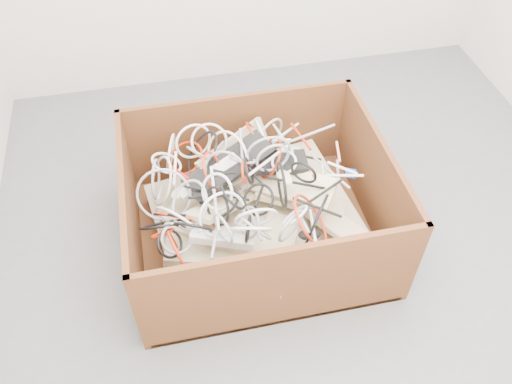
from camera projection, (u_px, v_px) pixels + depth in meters
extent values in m
plane|color=#515154|center=(314.00, 249.00, 2.50)|extent=(3.00, 3.00, 0.00)
cube|color=#432410|center=(257.00, 236.00, 2.54)|extent=(1.13, 0.95, 0.03)
cube|color=#432410|center=(238.00, 136.00, 2.67)|extent=(1.13, 0.02, 0.50)
cube|color=#432410|center=(282.00, 289.00, 2.05)|extent=(1.13, 0.03, 0.50)
cube|color=#432410|center=(374.00, 184.00, 2.44)|extent=(0.03, 0.90, 0.50)
cube|color=#432410|center=(132.00, 223.00, 2.28)|extent=(0.02, 0.90, 0.50)
cube|color=tan|center=(256.00, 223.00, 2.50)|extent=(1.00, 0.86, 0.18)
cube|color=tan|center=(239.00, 226.00, 2.38)|extent=(0.71, 0.64, 0.19)
cube|color=beige|center=(199.00, 196.00, 2.46)|extent=(0.39, 0.40, 0.11)
cube|color=beige|center=(299.00, 199.00, 2.41)|extent=(0.43, 0.26, 0.16)
cube|color=beige|center=(274.00, 252.00, 2.23)|extent=(0.32, 0.44, 0.05)
cube|color=beige|center=(214.00, 234.00, 2.27)|extent=(0.43, 0.35, 0.08)
cube|color=beige|center=(344.00, 229.00, 2.30)|extent=(0.32, 0.43, 0.13)
cube|color=beige|center=(234.00, 153.00, 2.50)|extent=(0.39, 0.30, 0.17)
cube|color=beige|center=(227.00, 202.00, 2.31)|extent=(0.40, 0.36, 0.21)
cube|color=beige|center=(289.00, 184.00, 2.31)|extent=(0.41, 0.38, 0.13)
cube|color=black|center=(260.00, 163.00, 2.34)|extent=(0.43, 0.20, 0.04)
cube|color=black|center=(229.00, 166.00, 2.31)|extent=(0.44, 0.31, 0.11)
ellipsoid|color=#BFBB9A|center=(180.00, 192.00, 2.29)|extent=(0.11, 0.10, 0.03)
ellipsoid|color=#BFBB9A|center=(294.00, 151.00, 2.44)|extent=(0.10, 0.11, 0.03)
ellipsoid|color=#BFBB9A|center=(222.00, 232.00, 2.19)|extent=(0.10, 0.07, 0.03)
ellipsoid|color=#BFBB9A|center=(284.00, 177.00, 2.21)|extent=(0.08, 0.11, 0.03)
ellipsoid|color=#BFBB9A|center=(221.00, 158.00, 2.36)|extent=(0.11, 0.09, 0.03)
ellipsoid|color=black|center=(310.00, 234.00, 2.18)|extent=(0.10, 0.07, 0.03)
cube|color=silver|center=(210.00, 177.00, 2.30)|extent=(0.30, 0.16, 0.12)
cube|color=silver|center=(222.00, 239.00, 2.13)|extent=(0.27, 0.11, 0.09)
cube|color=#0B3CAB|center=(351.00, 173.00, 2.35)|extent=(0.06, 0.05, 0.03)
torus|color=silver|center=(227.00, 158.00, 2.36)|extent=(0.23, 0.28, 0.33)
torus|color=black|center=(249.00, 171.00, 2.20)|extent=(0.07, 0.17, 0.16)
torus|color=#949499|center=(242.00, 159.00, 2.28)|extent=(0.16, 0.16, 0.08)
torus|color=silver|center=(256.00, 218.00, 2.08)|extent=(0.25, 0.10, 0.24)
torus|color=#AD210C|center=(270.00, 157.00, 2.34)|extent=(0.13, 0.28, 0.26)
torus|color=#949499|center=(249.00, 222.00, 2.13)|extent=(0.10, 0.19, 0.17)
torus|color=silver|center=(295.00, 216.00, 2.08)|extent=(0.16, 0.12, 0.14)
torus|color=silver|center=(171.00, 153.00, 2.43)|extent=(0.07, 0.25, 0.25)
torus|color=#949499|center=(255.00, 227.00, 2.08)|extent=(0.17, 0.16, 0.17)
torus|color=silver|center=(193.00, 141.00, 2.39)|extent=(0.23, 0.08, 0.23)
torus|color=#AD210C|center=(186.00, 158.00, 2.42)|extent=(0.18, 0.18, 0.12)
torus|color=#AD210C|center=(163.00, 234.00, 2.15)|extent=(0.12, 0.09, 0.11)
torus|color=black|center=(220.00, 203.00, 2.20)|extent=(0.24, 0.25, 0.10)
torus|color=#949499|center=(226.00, 174.00, 2.25)|extent=(0.24, 0.16, 0.26)
torus|color=silver|center=(181.00, 224.00, 2.19)|extent=(0.26, 0.26, 0.34)
torus|color=silver|center=(161.00, 181.00, 2.36)|extent=(0.12, 0.28, 0.26)
torus|color=#949499|center=(269.00, 153.00, 2.30)|extent=(0.29, 0.04, 0.29)
torus|color=black|center=(282.00, 185.00, 2.15)|extent=(0.03, 0.28, 0.28)
torus|color=#949499|center=(250.00, 149.00, 2.42)|extent=(0.27, 0.24, 0.16)
torus|color=black|center=(202.00, 153.00, 2.37)|extent=(0.21, 0.31, 0.24)
torus|color=black|center=(259.00, 200.00, 2.14)|extent=(0.16, 0.19, 0.12)
torus|color=#949499|center=(291.00, 226.00, 2.10)|extent=(0.18, 0.15, 0.23)
torus|color=silver|center=(284.00, 162.00, 2.29)|extent=(0.16, 0.15, 0.07)
torus|color=black|center=(193.00, 227.00, 2.11)|extent=(0.20, 0.12, 0.20)
torus|color=silver|center=(167.00, 163.00, 2.35)|extent=(0.17, 0.18, 0.08)
torus|color=#AD210C|center=(311.00, 221.00, 2.10)|extent=(0.21, 0.33, 0.27)
torus|color=black|center=(316.00, 220.00, 2.14)|extent=(0.20, 0.26, 0.32)
torus|color=#949499|center=(177.00, 238.00, 2.10)|extent=(0.19, 0.13, 0.15)
torus|color=silver|center=(263.00, 137.00, 2.46)|extent=(0.08, 0.27, 0.26)
torus|color=#949499|center=(197.00, 153.00, 2.40)|extent=(0.11, 0.14, 0.13)
torus|color=#AD210C|center=(179.00, 254.00, 2.10)|extent=(0.08, 0.29, 0.29)
torus|color=black|center=(170.00, 244.00, 2.12)|extent=(0.14, 0.16, 0.12)
torus|color=black|center=(233.00, 196.00, 2.09)|extent=(0.11, 0.16, 0.13)
torus|color=#949499|center=(266.00, 141.00, 2.49)|extent=(0.23, 0.22, 0.31)
torus|color=#949499|center=(223.00, 228.00, 2.04)|extent=(0.08, 0.16, 0.17)
torus|color=silver|center=(251.00, 229.00, 2.05)|extent=(0.23, 0.14, 0.20)
torus|color=silver|center=(222.00, 215.00, 2.08)|extent=(0.21, 0.13, 0.22)
torus|color=black|center=(248.00, 229.00, 2.07)|extent=(0.07, 0.16, 0.16)
torus|color=black|center=(166.00, 224.00, 2.18)|extent=(0.32, 0.23, 0.24)
torus|color=#949499|center=(189.00, 205.00, 2.13)|extent=(0.21, 0.29, 0.23)
torus|color=black|center=(304.00, 173.00, 2.20)|extent=(0.13, 0.13, 0.17)
torus|color=#949499|center=(164.00, 195.00, 2.24)|extent=(0.32, 0.15, 0.30)
torus|color=silver|center=(217.00, 192.00, 2.11)|extent=(0.17, 0.14, 0.18)
torus|color=#AD210C|center=(260.00, 139.00, 2.47)|extent=(0.17, 0.24, 0.19)
torus|color=#949499|center=(273.00, 158.00, 2.23)|extent=(0.21, 0.04, 0.21)
torus|color=#949499|center=(156.00, 179.00, 2.33)|extent=(0.05, 0.22, 0.22)
torus|color=black|center=(217.00, 206.00, 2.10)|extent=(0.12, 0.17, 0.19)
torus|color=#AD210C|center=(213.00, 171.00, 2.24)|extent=(0.11, 0.22, 0.22)
torus|color=#AD210C|center=(245.00, 172.00, 2.19)|extent=(0.06, 0.15, 0.15)
torus|color=silver|center=(209.00, 142.00, 2.41)|extent=(0.20, 0.13, 0.16)
cylinder|color=#949499|center=(241.00, 144.00, 2.33)|extent=(0.04, 0.17, 0.05)
cylinder|color=#949499|center=(215.00, 239.00, 2.07)|extent=(0.07, 0.18, 0.03)
cylinder|color=black|center=(254.00, 163.00, 2.32)|extent=(0.11, 0.20, 0.05)
cylinder|color=silver|center=(313.00, 226.00, 2.09)|extent=(0.06, 0.22, 0.07)
cylinder|color=#AD210C|center=(178.00, 171.00, 2.30)|extent=(0.09, 0.14, 0.04)
cylinder|color=black|center=(260.00, 195.00, 2.13)|extent=(0.08, 0.16, 0.06)
cylinder|color=#AD210C|center=(301.00, 136.00, 2.43)|extent=(0.05, 0.20, 0.02)
cylinder|color=silver|center=(345.00, 175.00, 2.28)|extent=(0.15, 0.08, 0.05)
cylinder|color=silver|center=(342.00, 168.00, 2.31)|extent=(0.12, 0.11, 0.02)
cylinder|color=silver|center=(309.00, 172.00, 2.32)|extent=(0.14, 0.13, 0.02)
cylinder|color=silver|center=(267.00, 141.00, 2.41)|extent=(0.21, 0.08, 0.04)
cylinder|color=black|center=(170.00, 215.00, 2.14)|extent=(0.13, 0.07, 0.04)
cylinder|color=#949499|center=(254.00, 223.00, 2.10)|extent=(0.04, 0.16, 0.04)
cylinder|color=#949499|center=(301.00, 217.00, 2.07)|extent=(0.02, 0.20, 0.07)
cylinder|color=silver|center=(338.00, 151.00, 2.54)|extent=(0.04, 0.14, 0.02)
cylinder|color=black|center=(248.00, 167.00, 2.25)|extent=(0.10, 0.18, 0.06)
cylinder|color=#949499|center=(324.00, 185.00, 2.27)|extent=(0.05, 0.18, 0.07)
cylinder|color=silver|center=(215.00, 198.00, 2.14)|extent=(0.03, 0.29, 0.08)
cylinder|color=#AD210C|center=(308.00, 171.00, 2.32)|extent=(0.04, 0.13, 0.04)
cylinder|color=#949499|center=(160.00, 193.00, 2.31)|extent=(0.03, 0.12, 0.05)
cylinder|color=black|center=(216.00, 193.00, 2.23)|extent=(0.28, 0.11, 0.07)
cylinder|color=black|center=(208.00, 197.00, 2.19)|extent=(0.17, 0.05, 0.04)
cylinder|color=black|center=(317.00, 207.00, 2.12)|extent=(0.19, 0.11, 0.06)
cylinder|color=black|center=(326.00, 190.00, 2.20)|extent=(0.17, 0.09, 0.03)
cylinder|color=#949499|center=(331.00, 172.00, 2.33)|extent=(0.10, 0.23, 0.02)
cylinder|color=silver|center=(267.00, 161.00, 2.22)|extent=(0.21, 0.14, 0.03)
cylinder|color=#949499|center=(305.00, 136.00, 2.42)|extent=(0.28, 0.02, 0.09)
cylinder|color=silver|center=(286.00, 133.00, 2.46)|extent=(0.18, 0.19, 0.08)
cylinder|color=silver|center=(254.00, 160.00, 2.34)|extent=(0.22, 0.05, 0.05)
cylinder|color=black|center=(296.00, 155.00, 2.41)|extent=(0.24, 0.04, 0.10)
cylinder|color=#949499|center=(213.00, 154.00, 2.32)|extent=(0.14, 0.24, 0.09)
cylinder|color=black|center=(298.00, 183.00, 2.21)|extent=(0.26, 0.04, 0.10)
cylinder|color=silver|center=(175.00, 168.00, 2.28)|extent=(0.04, 0.17, 0.05)
cylinder|color=silver|center=(283.00, 138.00, 2.43)|extent=(0.04, 0.24, 0.05)
cylinder|color=#AD210C|center=(189.00, 219.00, 2.16)|extent=(0.26, 0.08, 0.09)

